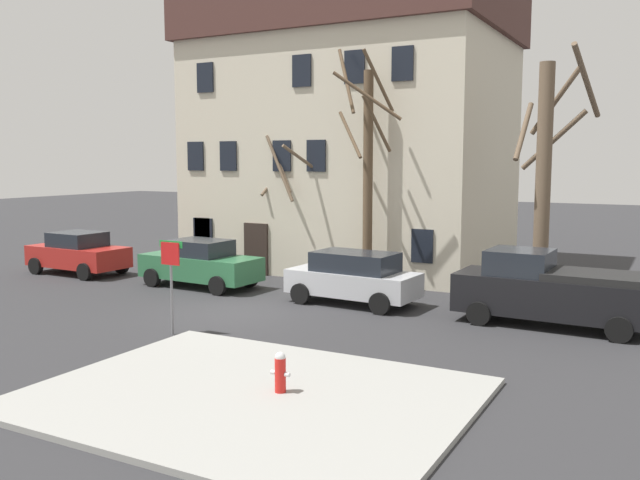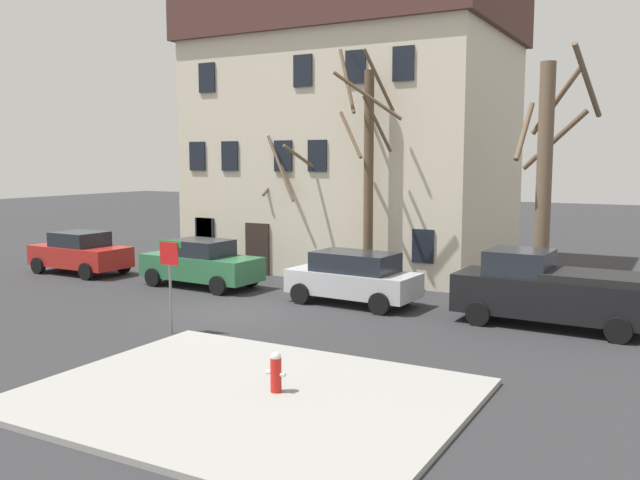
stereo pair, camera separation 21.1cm
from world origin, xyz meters
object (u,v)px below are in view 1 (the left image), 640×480
object	(u,v)px
tree_bare_mid	(361,174)
tree_bare_end	(545,173)
street_sign_pole	(171,269)
tree_bare_far	(367,169)
car_silver_wagon	(353,277)
car_red_sedan	(78,253)
car_green_sedan	(200,263)
pickup_truck_black	(552,290)
bicycle_leaning	(208,261)
building_main	(354,129)
tree_bare_near	(294,201)
fire_hydrant	(280,371)

from	to	relation	value
tree_bare_mid	tree_bare_end	bearing A→B (deg)	-5.85
tree_bare_mid	street_sign_pole	bearing A→B (deg)	-95.11
tree_bare_far	car_silver_wagon	distance (m)	4.39
tree_bare_end	car_red_sedan	size ratio (longest dim) A/B	1.89
car_green_sedan	tree_bare_mid	bearing A→B (deg)	43.09
pickup_truck_black	car_silver_wagon	bearing A→B (deg)	-179.59
street_sign_pole	tree_bare_end	bearing A→B (deg)	49.94
car_red_sedan	car_silver_wagon	xyz separation A→B (m)	(12.45, 0.03, 0.03)
car_red_sedan	car_green_sedan	bearing A→B (deg)	0.72
tree_bare_end	car_silver_wagon	world-z (taller)	tree_bare_end
tree_bare_end	bicycle_leaning	world-z (taller)	tree_bare_end
building_main	bicycle_leaning	xyz separation A→B (m)	(-4.71, -4.45, -5.63)
tree_bare_near	car_red_sedan	xyz separation A→B (m)	(-8.01, -3.78, -2.17)
car_silver_wagon	pickup_truck_black	xyz separation A→B (m)	(6.14, 0.04, 0.13)
street_sign_pole	car_green_sedan	bearing A→B (deg)	121.92
building_main	tree_bare_mid	world-z (taller)	building_main
car_red_sedan	bicycle_leaning	size ratio (longest dim) A/B	2.50
tree_bare_near	tree_bare_mid	xyz separation A→B (m)	(2.71, 0.52, 1.08)
tree_bare_end	car_silver_wagon	distance (m)	7.13
car_green_sedan	street_sign_pole	xyz separation A→B (m)	(3.61, -5.80, 0.91)
tree_bare_end	pickup_truck_black	distance (m)	4.84
tree_bare_near	bicycle_leaning	world-z (taller)	tree_bare_near
tree_bare_mid	bicycle_leaning	size ratio (longest dim) A/B	4.58
tree_bare_mid	car_silver_wagon	size ratio (longest dim) A/B	1.82
building_main	street_sign_pole	world-z (taller)	building_main
tree_bare_near	tree_bare_far	world-z (taller)	tree_bare_far
pickup_truck_black	fire_hydrant	world-z (taller)	pickup_truck_black
tree_bare_near	street_sign_pole	distance (m)	9.76
building_main	street_sign_pole	size ratio (longest dim) A/B	5.16
building_main	car_silver_wagon	size ratio (longest dim) A/B	3.01
tree_bare_end	car_green_sedan	bearing A→B (deg)	-162.95
tree_bare_near	car_silver_wagon	bearing A→B (deg)	-40.22
tree_bare_mid	street_sign_pole	world-z (taller)	tree_bare_mid
street_sign_pole	fire_hydrant	bearing A→B (deg)	-28.61
tree_bare_far	car_red_sedan	xyz separation A→B (m)	(-11.72, -2.64, -3.48)
tree_bare_far	car_green_sedan	world-z (taller)	tree_bare_far
fire_hydrant	car_red_sedan	bearing A→B (deg)	150.33
street_sign_pole	bicycle_leaning	size ratio (longest dim) A/B	1.47
tree_bare_mid	car_green_sedan	size ratio (longest dim) A/B	1.69
car_red_sedan	car_green_sedan	distance (m)	6.21
fire_hydrant	street_sign_pole	distance (m)	5.95
tree_bare_end	pickup_truck_black	world-z (taller)	tree_bare_end
street_sign_pole	bicycle_leaning	distance (m)	10.90
tree_bare_near	car_green_sedan	world-z (taller)	tree_bare_near
tree_bare_near	car_silver_wagon	distance (m)	6.19
street_sign_pole	bicycle_leaning	bearing A→B (deg)	122.63
fire_hydrant	pickup_truck_black	bearing A→B (deg)	66.94
tree_bare_mid	bicycle_leaning	distance (m)	7.75
tree_bare_far	pickup_truck_black	distance (m)	8.05
car_red_sedan	car_silver_wagon	size ratio (longest dim) A/B	0.99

